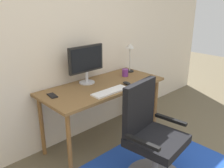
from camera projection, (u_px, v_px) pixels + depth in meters
name	position (u px, v px, depth m)	size (l,w,h in m)	color
wall_back	(47.00, 34.00, 2.52)	(6.00, 0.10, 2.60)	beige
desk	(103.00, 91.00, 2.75)	(1.44, 0.65, 0.73)	brown
monitor	(86.00, 61.00, 2.70)	(0.46, 0.18, 0.43)	#B2B2B7
keyboard	(110.00, 91.00, 2.51)	(0.43, 0.13, 0.02)	white
computer_mouse	(127.00, 83.00, 2.73)	(0.06, 0.10, 0.03)	black
coffee_cup	(125.00, 73.00, 3.02)	(0.08, 0.08, 0.09)	#6D2E7E
cell_phone	(52.00, 96.00, 2.41)	(0.07, 0.14, 0.01)	black
desk_lamp	(130.00, 52.00, 3.13)	(0.11, 0.11, 0.38)	black
office_chair	(151.00, 144.00, 2.23)	(0.58, 0.54, 0.96)	slate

